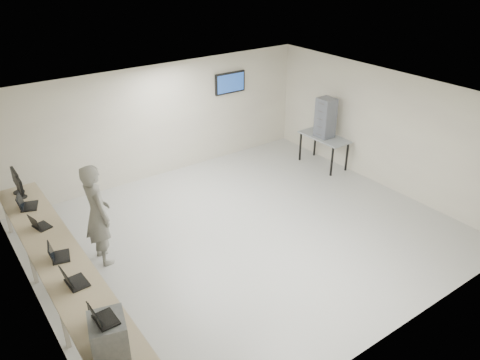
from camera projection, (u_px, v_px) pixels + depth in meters
room at (246, 170)px, 9.00m from camera, size 8.01×7.01×2.81m
workbench at (62, 264)px, 7.35m from camera, size 0.76×6.00×0.90m
equipment_box at (109, 336)px, 5.58m from camera, size 0.53×0.57×0.50m
laptop_on_box at (101, 318)px, 5.41m from camera, size 0.27×0.33×0.25m
laptop_0 at (99, 321)px, 6.05m from camera, size 0.36×0.40×0.27m
laptop_1 at (73, 281)px, 6.75m from camera, size 0.32×0.39×0.29m
laptop_2 at (57, 255)px, 7.31m from camera, size 0.38×0.41×0.28m
laptop_3 at (39, 225)px, 8.10m from camera, size 0.34×0.37×0.25m
laptop_4 at (26, 204)px, 8.71m from camera, size 0.43×0.45×0.30m
monitor_near at (19, 185)px, 8.97m from camera, size 0.20×0.44×0.44m
monitor_far at (16, 179)px, 9.14m from camera, size 0.22×0.49×0.48m
soldier at (97, 215)px, 8.37m from camera, size 0.49×0.73×1.96m
side_table at (324, 139)px, 12.16m from camera, size 0.64×1.38×0.83m
storage_bins at (325, 118)px, 11.89m from camera, size 0.39×0.43×1.02m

